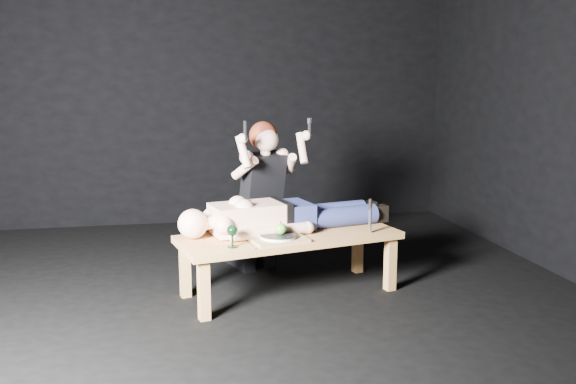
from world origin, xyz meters
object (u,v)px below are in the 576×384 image
Objects in this scene: lying_man at (288,211)px; kneeling_woman at (259,195)px; serving_tray at (278,239)px; table at (289,264)px; goblet at (232,236)px; carving_knife at (370,216)px.

kneeling_woman is (-0.15, 0.45, 0.05)m from lying_man.
serving_tray is (-0.13, -0.33, -0.12)m from lying_man.
table is 10.39× the size of goblet.
kneeling_woman is at bearing 96.11° from lying_man.
carving_knife is at bearing -62.18° from kneeling_woman.
lying_man is at bearing 145.39° from carving_knife.
table is at bearing -96.19° from kneeling_woman.
table is 0.73m from kneeling_woman.
goblet is (-0.31, -0.88, -0.11)m from kneeling_woman.
serving_tray is at bearing -135.28° from table.
lying_man reaches higher than serving_tray.
lying_man is 0.63m from goblet.
goblet is 0.61× the size of carving_knife.
carving_knife reaches higher than serving_tray.
lying_man is 0.48m from kneeling_woman.
table is at bearing 32.74° from goblet.
lying_man is at bearing -90.15° from kneeling_woman.
goblet reaches higher than serving_tray.
carving_knife is (0.72, -0.67, -0.06)m from kneeling_woman.
kneeling_woman is at bearing 70.81° from goblet.
serving_tray is (-0.11, -0.18, 0.24)m from table.
goblet is (-0.44, -0.28, 0.30)m from table.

